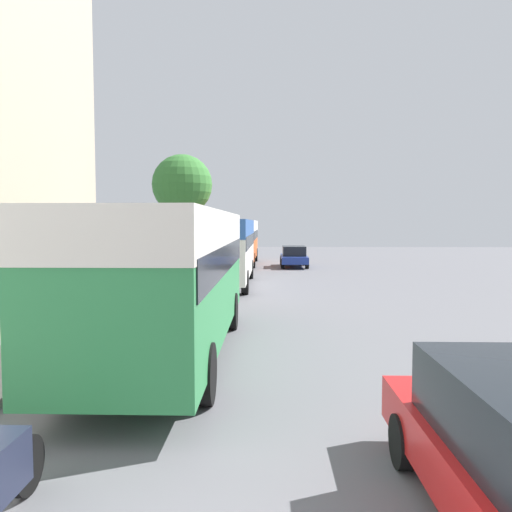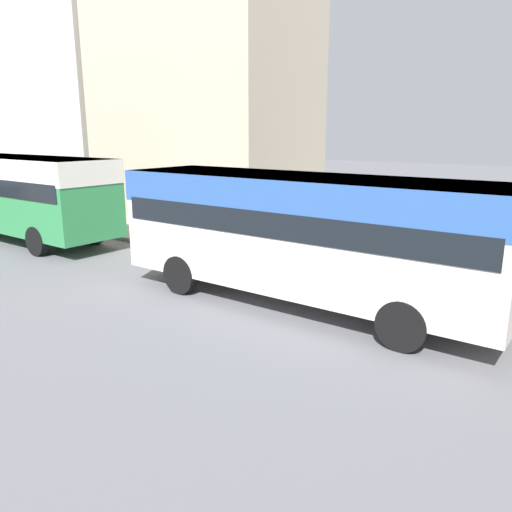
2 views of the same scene
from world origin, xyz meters
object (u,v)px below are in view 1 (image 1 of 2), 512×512
(bus_lead, at_px, (170,263))
(pedestrian_near_curb, at_px, (159,263))
(bus_following, at_px, (223,243))
(bus_third_in_line, at_px, (239,236))
(car_crossing, at_px, (294,256))

(bus_lead, xyz_separation_m, pedestrian_near_curb, (-3.22, 13.35, -1.08))
(bus_following, height_order, pedestrian_near_curb, bus_following)
(pedestrian_near_curb, bearing_deg, bus_following, -14.11)
(bus_lead, distance_m, bus_third_in_line, 24.53)
(bus_following, xyz_separation_m, pedestrian_near_curb, (-3.22, 0.81, -1.03))
(bus_lead, relative_size, pedestrian_near_curb, 5.80)
(bus_following, bearing_deg, car_crossing, 69.24)
(bus_following, relative_size, bus_third_in_line, 1.00)
(bus_lead, xyz_separation_m, bus_third_in_line, (-0.04, 24.53, -0.04))
(bus_third_in_line, height_order, car_crossing, bus_third_in_line)
(bus_third_in_line, relative_size, car_crossing, 2.26)
(bus_following, height_order, bus_third_in_line, bus_third_in_line)
(bus_following, relative_size, pedestrian_near_curb, 5.92)
(bus_third_in_line, distance_m, car_crossing, 4.50)
(bus_third_in_line, bearing_deg, pedestrian_near_curb, -105.89)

